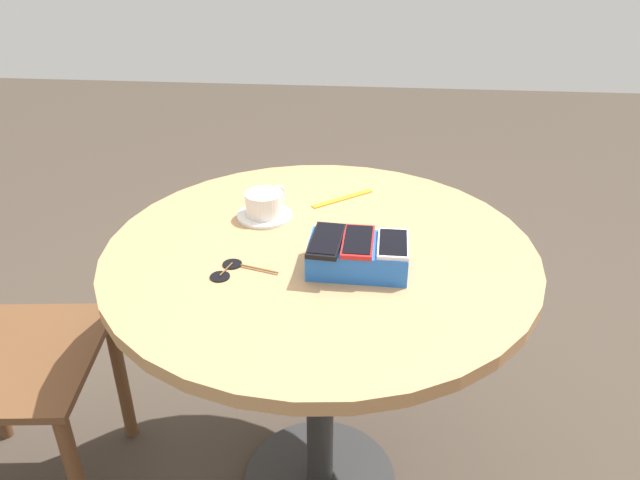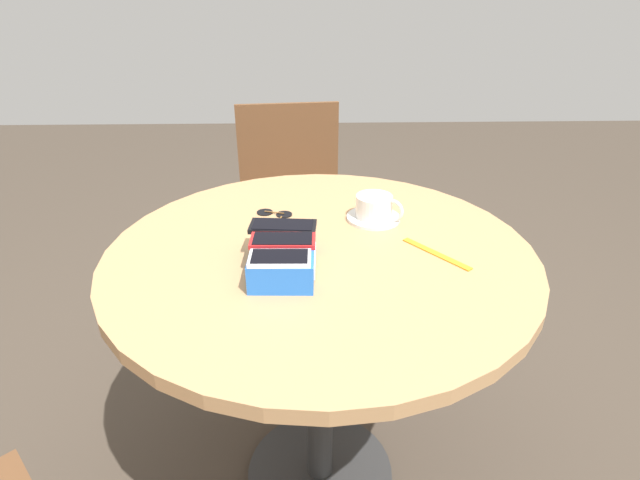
{
  "view_description": "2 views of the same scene",
  "coord_description": "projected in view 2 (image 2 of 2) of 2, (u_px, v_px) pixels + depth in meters",
  "views": [
    {
      "loc": [
        -0.1,
        1.17,
        1.43
      ],
      "look_at": [
        0.0,
        0.0,
        0.77
      ],
      "focal_mm": 35.0,
      "sensor_mm": 36.0,
      "label": 1
    },
    {
      "loc": [
        -0.97,
        0.03,
        1.28
      ],
      "look_at": [
        0.0,
        0.0,
        0.77
      ],
      "focal_mm": 28.0,
      "sensor_mm": 36.0,
      "label": 2
    }
  ],
  "objects": [
    {
      "name": "coffee_cup",
      "position": [
        375.0,
        206.0,
        1.22
      ],
      "size": [
        0.09,
        0.11,
        0.06
      ],
      "color": "silver",
      "rests_on": "saucer"
    },
    {
      "name": "sunglasses",
      "position": [
        275.0,
        215.0,
        1.26
      ],
      "size": [
        0.14,
        0.09,
        0.01
      ],
      "color": "black",
      "rests_on": "round_table"
    },
    {
      "name": "phone_red",
      "position": [
        283.0,
        240.0,
        1.0
      ],
      "size": [
        0.07,
        0.13,
        0.01
      ],
      "color": "red",
      "rests_on": "phone_box"
    },
    {
      "name": "phone_black",
      "position": [
        283.0,
        226.0,
        1.06
      ],
      "size": [
        0.07,
        0.15,
        0.01
      ],
      "color": "black",
      "rests_on": "phone_box"
    },
    {
      "name": "phone_box",
      "position": [
        284.0,
        256.0,
        1.01
      ],
      "size": [
        0.21,
        0.13,
        0.06
      ],
      "color": "blue",
      "rests_on": "round_table"
    },
    {
      "name": "saucer",
      "position": [
        373.0,
        218.0,
        1.24
      ],
      "size": [
        0.13,
        0.13,
        0.01
      ],
      "primitive_type": "cylinder",
      "color": "silver",
      "rests_on": "round_table"
    },
    {
      "name": "round_table",
      "position": [
        320.0,
        296.0,
        1.16
      ],
      "size": [
        0.94,
        0.94,
        0.75
      ],
      "color": "#2D2D2D",
      "rests_on": "ground_plane"
    },
    {
      "name": "ground_plane",
      "position": [
        320.0,
        474.0,
        1.45
      ],
      "size": [
        8.0,
        8.0,
        0.0
      ],
      "primitive_type": "plane",
      "color": "#42382D"
    },
    {
      "name": "lanyard_strap",
      "position": [
        436.0,
        254.0,
        1.08
      ],
      "size": [
        0.15,
        0.12,
        0.0
      ],
      "primitive_type": "cube",
      "rotation": [
        0.0,
        0.0,
        0.67
      ],
      "color": "orange",
      "rests_on": "round_table"
    },
    {
      "name": "chair_near_window",
      "position": [
        293.0,
        214.0,
        1.96
      ],
      "size": [
        0.46,
        0.46,
        0.86
      ],
      "color": "brown",
      "rests_on": "ground_plane"
    },
    {
      "name": "phone_white",
      "position": [
        280.0,
        258.0,
        0.94
      ],
      "size": [
        0.06,
        0.12,
        0.01
      ],
      "color": "silver",
      "rests_on": "phone_box"
    }
  ]
}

